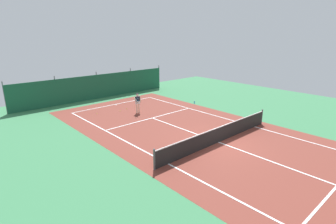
{
  "coord_description": "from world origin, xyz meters",
  "views": [
    {
      "loc": [
        -12.16,
        -8.89,
        6.35
      ],
      "look_at": [
        0.01,
        4.57,
        0.9
      ],
      "focal_mm": 28.16,
      "sensor_mm": 36.0,
      "label": 1
    }
  ],
  "objects": [
    {
      "name": "tennis_ball_by_sideline",
      "position": [
        -0.87,
        9.63,
        0.03
      ],
      "size": [
        0.07,
        0.07,
        0.07
      ],
      "primitive_type": "sphere",
      "color": "#CCDB33",
      "rests_on": "ground"
    },
    {
      "name": "water_bottle",
      "position": [
        5.72,
        7.21,
        0.12
      ],
      "size": [
        0.08,
        0.08,
        0.24
      ],
      "primitive_type": "cylinder",
      "color": "#338CD8",
      "rests_on": "ground"
    },
    {
      "name": "tennis_net",
      "position": [
        0.0,
        0.0,
        0.51
      ],
      "size": [
        10.12,
        0.1,
        1.1
      ],
      "color": "black",
      "rests_on": "ground"
    },
    {
      "name": "tennis_ball_near_player",
      "position": [
        -0.04,
        9.89,
        0.03
      ],
      "size": [
        0.07,
        0.07,
        0.07
      ],
      "primitive_type": "sphere",
      "color": "#CCDB33",
      "rests_on": "ground"
    },
    {
      "name": "tennis_player",
      "position": [
        0.02,
        8.3,
        0.96
      ],
      "size": [
        0.75,
        0.73,
        1.64
      ],
      "rotation": [
        0.0,
        0.0,
        3.05
      ],
      "color": "beige",
      "rests_on": "ground"
    },
    {
      "name": "back_fence",
      "position": [
        -0.0,
        15.6,
        0.67
      ],
      "size": [
        16.3,
        0.98,
        2.7
      ],
      "color": "#195138",
      "rests_on": "ground"
    },
    {
      "name": "ground_plane",
      "position": [
        0.0,
        0.0,
        0.0
      ],
      "size": [
        36.0,
        36.0,
        0.0
      ],
      "primitive_type": "plane",
      "color": "#387A4C"
    },
    {
      "name": "court_surface",
      "position": [
        0.0,
        0.0,
        0.0
      ],
      "size": [
        11.02,
        26.6,
        0.01
      ],
      "color": "brown",
      "rests_on": "ground"
    },
    {
      "name": "tennis_ball_midcourt",
      "position": [
        -2.67,
        10.3,
        0.03
      ],
      "size": [
        0.07,
        0.07,
        0.07
      ],
      "primitive_type": "sphere",
      "color": "#CCDB33",
      "rests_on": "ground"
    }
  ]
}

